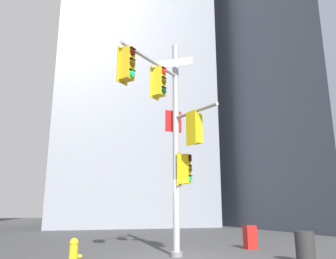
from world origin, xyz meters
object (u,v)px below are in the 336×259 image
object	(u,v)px
signal_pole_assembly	(171,125)
trash_bin	(305,247)
newspaper_box	(250,237)
fire_hydrant	(73,253)

from	to	relation	value
signal_pole_assembly	trash_bin	distance (m)	5.54
signal_pole_assembly	newspaper_box	world-z (taller)	signal_pole_assembly
fire_hydrant	newspaper_box	bearing A→B (deg)	21.84
fire_hydrant	newspaper_box	xyz separation A→B (m)	(6.89, 2.76, 0.03)
signal_pole_assembly	fire_hydrant	size ratio (longest dim) A/B	9.54
signal_pole_assembly	trash_bin	xyz separation A→B (m)	(3.51, -1.85, -3.87)
fire_hydrant	newspaper_box	size ratio (longest dim) A/B	0.88
trash_bin	fire_hydrant	bearing A→B (deg)	172.77
signal_pole_assembly	fire_hydrant	distance (m)	5.02
signal_pole_assembly	newspaper_box	size ratio (longest dim) A/B	8.44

